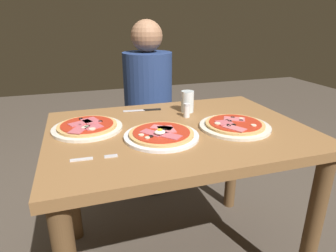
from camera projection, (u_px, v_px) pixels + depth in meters
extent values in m
cube|color=olive|center=(178.00, 132.00, 1.26)|extent=(1.11, 0.80, 0.04)
cylinder|color=brown|center=(313.00, 227.00, 1.23)|extent=(0.07, 0.07, 0.70)
cylinder|color=brown|center=(70.00, 183.00, 1.56)|extent=(0.07, 0.07, 0.70)
cylinder|color=brown|center=(233.00, 158.00, 1.84)|extent=(0.07, 0.07, 0.70)
cylinder|color=white|center=(161.00, 136.00, 1.15)|extent=(0.30, 0.30, 0.01)
cylinder|color=tan|center=(161.00, 134.00, 1.15)|extent=(0.26, 0.26, 0.01)
cylinder|color=#B72D19|center=(161.00, 132.00, 1.15)|extent=(0.23, 0.23, 0.00)
torus|color=black|center=(165.00, 130.00, 1.16)|extent=(0.02, 0.02, 0.00)
torus|color=black|center=(151.00, 136.00, 1.10)|extent=(0.02, 0.02, 0.00)
torus|color=black|center=(160.00, 135.00, 1.11)|extent=(0.02, 0.02, 0.00)
cube|color=#D16B70|center=(162.00, 128.00, 1.18)|extent=(0.10, 0.09, 0.00)
cube|color=#C65B66|center=(152.00, 133.00, 1.13)|extent=(0.09, 0.10, 0.00)
cube|color=#D16B70|center=(167.00, 129.00, 1.17)|extent=(0.07, 0.08, 0.00)
cube|color=#C65B66|center=(169.00, 136.00, 1.10)|extent=(0.10, 0.10, 0.00)
cylinder|color=beige|center=(147.00, 138.00, 1.08)|extent=(0.02, 0.02, 0.00)
cylinder|color=beige|center=(141.00, 135.00, 1.11)|extent=(0.02, 0.02, 0.00)
ellipsoid|color=white|center=(160.00, 132.00, 1.11)|extent=(0.04, 0.03, 0.02)
cylinder|color=yellow|center=(160.00, 130.00, 1.11)|extent=(0.02, 0.02, 0.00)
cylinder|color=silver|center=(235.00, 127.00, 1.26)|extent=(0.31, 0.31, 0.01)
cylinder|color=tan|center=(235.00, 124.00, 1.25)|extent=(0.25, 0.25, 0.01)
cylinder|color=#B72D19|center=(235.00, 123.00, 1.25)|extent=(0.22, 0.22, 0.00)
torus|color=black|center=(233.00, 117.00, 1.31)|extent=(0.02, 0.02, 0.00)
torus|color=black|center=(230.00, 121.00, 1.26)|extent=(0.02, 0.02, 0.00)
torus|color=black|center=(241.00, 120.00, 1.27)|extent=(0.02, 0.02, 0.00)
torus|color=black|center=(229.00, 126.00, 1.20)|extent=(0.02, 0.02, 0.00)
torus|color=black|center=(234.00, 125.00, 1.22)|extent=(0.02, 0.02, 0.00)
cube|color=#D16B70|center=(234.00, 119.00, 1.29)|extent=(0.11, 0.09, 0.00)
cube|color=#D16B70|center=(234.00, 128.00, 1.18)|extent=(0.09, 0.10, 0.00)
cube|color=#C65B66|center=(225.00, 123.00, 1.24)|extent=(0.07, 0.06, 0.00)
cylinder|color=beige|center=(217.00, 123.00, 1.23)|extent=(0.03, 0.03, 0.00)
cylinder|color=beige|center=(254.00, 125.00, 1.21)|extent=(0.02, 0.02, 0.00)
cylinder|color=beige|center=(241.00, 118.00, 1.29)|extent=(0.02, 0.02, 0.00)
cylinder|color=silver|center=(88.00, 128.00, 1.24)|extent=(0.30, 0.30, 0.01)
cylinder|color=tan|center=(87.00, 126.00, 1.23)|extent=(0.25, 0.25, 0.01)
cylinder|color=#B72D19|center=(87.00, 124.00, 1.23)|extent=(0.22, 0.22, 0.00)
torus|color=black|center=(81.00, 119.00, 1.29)|extent=(0.02, 0.02, 0.00)
torus|color=black|center=(100.00, 121.00, 1.26)|extent=(0.02, 0.02, 0.00)
torus|color=black|center=(88.00, 126.00, 1.20)|extent=(0.02, 0.02, 0.00)
cube|color=#C65B66|center=(91.00, 121.00, 1.26)|extent=(0.09, 0.10, 0.00)
cube|color=#C65B66|center=(80.00, 123.00, 1.24)|extent=(0.11, 0.08, 0.00)
cube|color=#C65B66|center=(79.00, 129.00, 1.17)|extent=(0.09, 0.11, 0.00)
cube|color=#C65B66|center=(93.00, 127.00, 1.19)|extent=(0.09, 0.08, 0.00)
cylinder|color=beige|center=(84.00, 128.00, 1.18)|extent=(0.02, 0.02, 0.00)
cylinder|color=beige|center=(92.00, 129.00, 1.17)|extent=(0.03, 0.03, 0.00)
cylinder|color=beige|center=(86.00, 126.00, 1.20)|extent=(0.02, 0.02, 0.00)
cylinder|color=silver|center=(187.00, 102.00, 1.46)|extent=(0.06, 0.06, 0.11)
cylinder|color=silver|center=(187.00, 106.00, 1.46)|extent=(0.06, 0.06, 0.06)
cube|color=silver|center=(81.00, 159.00, 0.97)|extent=(0.08, 0.02, 0.00)
cube|color=silver|center=(111.00, 157.00, 0.99)|extent=(0.05, 0.00, 0.00)
cube|color=silver|center=(111.00, 156.00, 0.99)|extent=(0.05, 0.00, 0.00)
cube|color=silver|center=(111.00, 156.00, 0.99)|extent=(0.05, 0.00, 0.00)
cube|color=silver|center=(111.00, 155.00, 1.00)|extent=(0.05, 0.00, 0.00)
cube|color=silver|center=(134.00, 111.00, 1.48)|extent=(0.11, 0.03, 0.00)
cube|color=black|center=(152.00, 110.00, 1.50)|extent=(0.09, 0.03, 0.01)
cylinder|color=white|center=(187.00, 112.00, 1.39)|extent=(0.03, 0.03, 0.05)
cylinder|color=silver|center=(187.00, 105.00, 1.37)|extent=(0.03, 0.03, 0.01)
cylinder|color=black|center=(150.00, 158.00, 2.10)|extent=(0.29, 0.29, 0.46)
cylinder|color=navy|center=(148.00, 92.00, 1.93)|extent=(0.32, 0.32, 0.52)
sphere|color=#9E7051|center=(147.00, 36.00, 1.81)|extent=(0.20, 0.20, 0.20)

